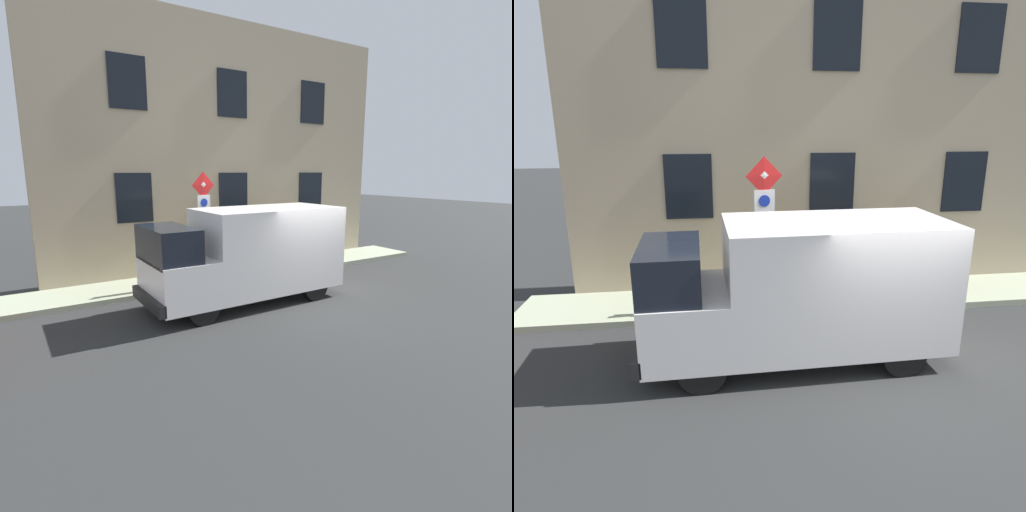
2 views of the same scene
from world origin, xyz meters
TOP-DOWN VIEW (x-y plane):
  - ground_plane at (0.00, 0.00)m, footprint 80.00×80.00m
  - sidewalk_slab at (3.50, 0.00)m, footprint 1.84×14.51m
  - building_facade at (4.77, 0.00)m, footprint 0.75×12.51m
  - sign_post_stacked at (2.79, 1.87)m, footprint 0.19×0.55m
  - delivery_van at (0.89, 1.46)m, footprint 2.10×5.37m
  - bicycle_black at (3.87, -2.10)m, footprint 0.46×1.71m
  - bicycle_purple at (3.87, -1.20)m, footprint 0.46×1.71m
  - bicycle_red at (3.87, -0.29)m, footprint 0.46×1.71m
  - pedestrian at (3.28, -1.49)m, footprint 0.40×0.47m
  - litter_bin at (2.94, -0.80)m, footprint 0.44×0.44m

SIDE VIEW (x-z plane):
  - ground_plane at x=0.00m, z-range 0.00..0.00m
  - sidewalk_slab at x=3.50m, z-range 0.00..0.14m
  - bicycle_black at x=3.87m, z-range 0.07..0.96m
  - bicycle_purple at x=3.87m, z-range 0.07..0.96m
  - bicycle_red at x=3.87m, z-range 0.07..0.96m
  - litter_bin at x=2.94m, z-range 0.14..1.04m
  - pedestrian at x=3.28m, z-range 0.21..1.93m
  - delivery_van at x=0.89m, z-range 0.08..2.58m
  - sign_post_stacked at x=2.79m, z-range 0.61..3.80m
  - building_facade at x=4.77m, z-range 0.00..8.30m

